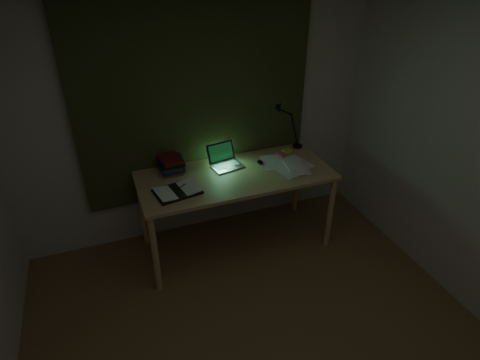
% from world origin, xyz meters
% --- Properties ---
extents(wall_back, '(3.50, 0.00, 2.50)m').
position_xyz_m(wall_back, '(0.00, 2.00, 1.25)').
color(wall_back, beige).
rests_on(wall_back, ground).
extents(curtain, '(2.20, 0.06, 2.00)m').
position_xyz_m(curtain, '(0.00, 1.96, 1.45)').
color(curtain, '#33361B').
rests_on(curtain, wall_back).
extents(desk, '(1.79, 0.78, 0.82)m').
position_xyz_m(desk, '(0.22, 1.53, 0.41)').
color(desk, tan).
rests_on(desk, floor).
extents(laptop, '(0.34, 0.36, 0.20)m').
position_xyz_m(laptop, '(0.20, 1.68, 0.92)').
color(laptop, silver).
rests_on(laptop, desk).
extents(open_textbook, '(0.42, 0.33, 0.03)m').
position_xyz_m(open_textbook, '(-0.35, 1.40, 0.83)').
color(open_textbook, silver).
rests_on(open_textbook, desk).
extents(book_stack, '(0.21, 0.24, 0.16)m').
position_xyz_m(book_stack, '(-0.32, 1.78, 0.90)').
color(book_stack, silver).
rests_on(book_stack, desk).
extents(loose_papers, '(0.44, 0.45, 0.02)m').
position_xyz_m(loose_papers, '(0.74, 1.48, 0.83)').
color(loose_papers, white).
rests_on(loose_papers, desk).
extents(mouse, '(0.06, 0.09, 0.03)m').
position_xyz_m(mouse, '(0.52, 1.63, 0.83)').
color(mouse, black).
rests_on(mouse, desk).
extents(sticky_yellow, '(0.10, 0.10, 0.02)m').
position_xyz_m(sticky_yellow, '(0.88, 1.78, 0.83)').
color(sticky_yellow, yellow).
rests_on(sticky_yellow, desk).
extents(sticky_pink, '(0.09, 0.09, 0.02)m').
position_xyz_m(sticky_pink, '(0.79, 1.73, 0.83)').
color(sticky_pink, '#FF637B').
rests_on(sticky_pink, desk).
extents(desk_lamp, '(0.39, 0.33, 0.54)m').
position_xyz_m(desk_lamp, '(1.03, 1.84, 1.09)').
color(desk_lamp, black).
rests_on(desk_lamp, desk).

